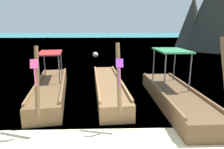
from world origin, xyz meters
TOP-DOWN VIEW (x-y plane):
  - sea_water at (0.00, 61.88)m, footprint 120.00×120.00m
  - longtail_boat_pink_ribbon at (-2.67, 4.88)m, footprint 2.11×6.35m
  - longtail_boat_violet_ribbon at (-0.13, 5.23)m, footprint 1.63×6.80m
  - longtail_boat_blue_ribbon at (2.47, 3.78)m, footprint 1.46×6.41m
  - mooring_buoy_near at (-1.30, 16.64)m, footprint 0.55×0.55m

SIDE VIEW (x-z plane):
  - sea_water at x=0.00m, z-range 0.00..0.00m
  - mooring_buoy_near at x=-1.30m, z-range 0.00..0.55m
  - longtail_boat_violet_ribbon at x=-0.13m, z-range -0.96..1.59m
  - longtail_boat_blue_ribbon at x=2.47m, z-range -1.03..1.74m
  - longtail_boat_pink_ribbon at x=-2.67m, z-range -0.87..1.60m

